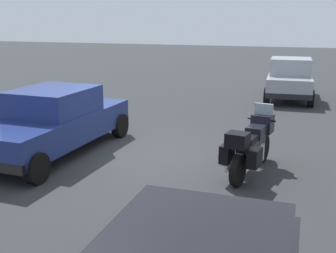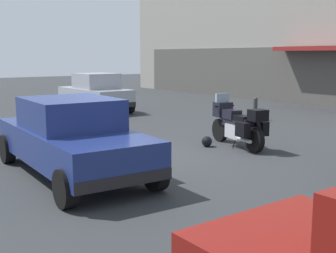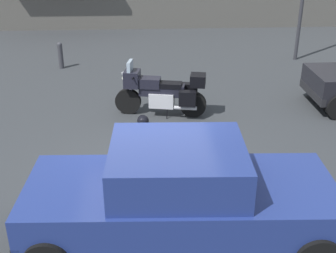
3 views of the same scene
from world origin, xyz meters
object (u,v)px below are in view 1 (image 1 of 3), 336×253
Objects in this scene: car_hatchback_near at (290,79)px; car_sedan_far at (54,121)px; motorcycle at (251,145)px; helmet at (224,157)px.

car_sedan_far is at bearing 148.45° from car_hatchback_near.
motorcycle is 0.57× the size of car_hatchback_near.
motorcycle is 8.90m from car_hatchback_near.
motorcycle is at bearing 175.55° from car_hatchback_near.
car_hatchback_near is at bearing 8.43° from motorcycle.
helmet is at bearing 171.12° from car_hatchback_near.
helmet is 0.06× the size of car_sedan_far.
motorcycle is 4.68m from car_sedan_far.
car_hatchback_near is at bearing -27.01° from car_sedan_far.
helmet is at bearing -80.30° from car_sedan_far.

